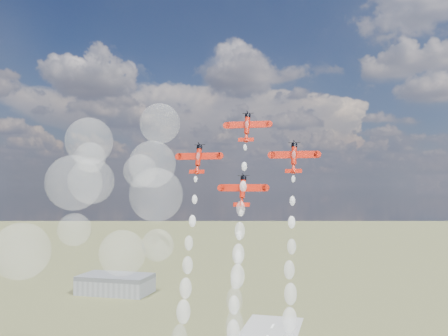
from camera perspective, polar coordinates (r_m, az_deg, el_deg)
name	(u,v)px	position (r m, az deg, el deg)	size (l,w,h in m)	color
hangar	(115,284)	(354.81, -12.92, -13.44)	(50.00, 28.00, 13.00)	gray
plane_lead	(247,127)	(135.25, 2.78, 4.97)	(12.43, 5.25, 8.60)	red
plane_left	(198,158)	(134.99, -3.11, 1.15)	(12.43, 5.25, 8.60)	red
plane_right	(294,157)	(129.39, 8.41, 1.31)	(12.43, 5.25, 8.60)	red
plane_slot	(243,190)	(128.39, 2.25, -2.71)	(12.43, 5.25, 8.60)	red
smoke_trail_lead	(234,323)	(122.73, 1.19, -18.18)	(5.35, 21.39, 60.02)	white
drifted_smoke_cloud	(101,193)	(176.57, -14.53, -2.99)	(69.40, 39.90, 60.06)	white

